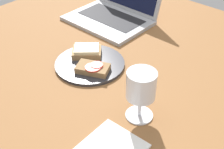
{
  "coord_description": "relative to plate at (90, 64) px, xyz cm",
  "views": [
    {
      "loc": [
        55.03,
        -56.29,
        62.48
      ],
      "look_at": [
        6.49,
        -2.18,
        8.0
      ],
      "focal_mm": 50.0,
      "sensor_mm": 36.0,
      "label": 1
    }
  ],
  "objects": [
    {
      "name": "wooden_table",
      "position": [
        6.9,
        -1.77,
        -2.01
      ],
      "size": [
        140.0,
        140.0,
        3.0
      ],
      "primitive_type": "cube",
      "color": "brown",
      "rests_on": "ground"
    },
    {
      "name": "laptop",
      "position": [
        -16.39,
        31.12,
        3.31
      ],
      "size": [
        32.4,
        28.6,
        19.43
      ],
      "color": "#ADAFB5",
      "rests_on": "wooden_table"
    },
    {
      "name": "sandwich_with_cheese",
      "position": [
        -4.05,
        2.65,
        1.93
      ],
      "size": [
        12.01,
        11.84,
        3.04
      ],
      "color": "#A88456",
      "rests_on": "plate"
    },
    {
      "name": "wine_glass",
      "position": [
        26.78,
        -7.9,
        9.51
      ],
      "size": [
        7.72,
        7.72,
        14.4
      ],
      "color": "white",
      "rests_on": "wooden_table"
    },
    {
      "name": "plate",
      "position": [
        0.0,
        0.0,
        0.0
      ],
      "size": [
        23.04,
        23.04,
        1.03
      ],
      "primitive_type": "cylinder",
      "color": "#333338",
      "rests_on": "wooden_table"
    },
    {
      "name": "sandwich_with_tomato",
      "position": [
        4.16,
        -2.67,
        1.65
      ],
      "size": [
        11.79,
        9.8,
        2.49
      ],
      "color": "#937047",
      "rests_on": "plate"
    }
  ]
}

